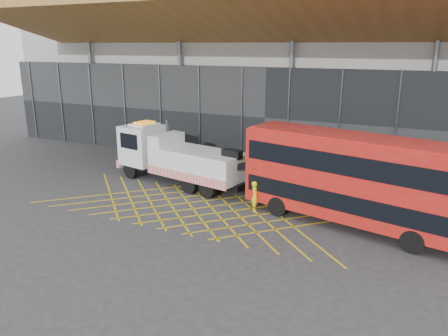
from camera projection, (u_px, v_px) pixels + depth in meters
The scene contains 6 objects.
ground_plane at pixel (171, 205), 27.50m from camera, with size 120.00×120.00×0.00m, color #2D2C2F.
road_markings at pixel (193, 209), 26.84m from camera, with size 19.96×7.16×0.01m.
construction_building at pixel (292, 53), 40.23m from camera, with size 55.00×23.97×18.00m.
recovery_truck at pixel (176, 157), 31.36m from camera, with size 12.27×4.89×4.26m.
bus_towed at pixel (355, 177), 23.58m from camera, with size 12.83×5.66×5.10m.
worker at pixel (255, 196), 26.27m from camera, with size 0.68×0.45×1.87m, color yellow.
Camera 1 is at (14.13, -21.87, 9.75)m, focal length 35.00 mm.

